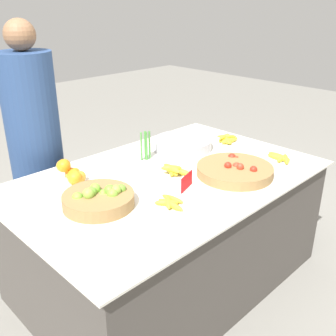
% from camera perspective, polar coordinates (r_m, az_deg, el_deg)
% --- Properties ---
extents(ground_plane, '(12.00, 12.00, 0.00)m').
position_cam_1_polar(ground_plane, '(2.59, 0.00, -15.40)').
color(ground_plane, gray).
extents(market_table, '(1.75, 1.13, 0.70)m').
position_cam_1_polar(market_table, '(2.38, 0.00, -8.84)').
color(market_table, '#4C4742').
rests_on(market_table, ground_plane).
extents(lime_bowl, '(0.35, 0.35, 0.11)m').
position_cam_1_polar(lime_bowl, '(1.92, -10.02, -4.41)').
color(lime_bowl, olive).
rests_on(lime_bowl, market_table).
extents(tomato_basket, '(0.43, 0.43, 0.09)m').
position_cam_1_polar(tomato_basket, '(2.25, 9.66, -0.33)').
color(tomato_basket, olive).
rests_on(tomato_basket, market_table).
extents(orange_pile, '(0.12, 0.17, 0.13)m').
position_cam_1_polar(orange_pile, '(2.20, -13.82, -0.69)').
color(orange_pile, orange).
rests_on(orange_pile, market_table).
extents(metal_bowl, '(0.38, 0.38, 0.07)m').
position_cam_1_polar(metal_bowl, '(2.61, 2.14, 3.51)').
color(metal_bowl, '#B7B7BF').
rests_on(metal_bowl, market_table).
extents(price_sign, '(0.13, 0.05, 0.08)m').
position_cam_1_polar(price_sign, '(2.06, 2.73, -1.97)').
color(price_sign, red).
rests_on(price_sign, market_table).
extents(veg_bundle, '(0.06, 0.03, 0.18)m').
position_cam_1_polar(veg_bundle, '(2.42, -3.27, 3.25)').
color(veg_bundle, '#428438').
rests_on(veg_bundle, market_table).
extents(banana_bunch_front_left, '(0.12, 0.18, 0.03)m').
position_cam_1_polar(banana_bunch_front_left, '(1.91, 0.22, -4.97)').
color(banana_bunch_front_left, yellow).
rests_on(banana_bunch_front_left, market_table).
extents(banana_bunch_back_center, '(0.17, 0.14, 0.05)m').
position_cam_1_polar(banana_bunch_back_center, '(2.77, 8.64, 4.13)').
color(banana_bunch_back_center, yellow).
rests_on(banana_bunch_back_center, market_table).
extents(banana_bunch_middle_right, '(0.14, 0.19, 0.03)m').
position_cam_1_polar(banana_bunch_middle_right, '(2.53, 16.11, 1.45)').
color(banana_bunch_middle_right, yellow).
rests_on(banana_bunch_middle_right, market_table).
extents(banana_bunch_middle_left, '(0.13, 0.18, 0.06)m').
position_cam_1_polar(banana_bunch_middle_left, '(2.23, 0.85, -0.30)').
color(banana_bunch_middle_left, yellow).
rests_on(banana_bunch_middle_left, market_table).
extents(vendor_person, '(0.34, 0.34, 1.52)m').
position_cam_1_polar(vendor_person, '(2.70, -18.55, 2.16)').
color(vendor_person, navy).
rests_on(vendor_person, ground_plane).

